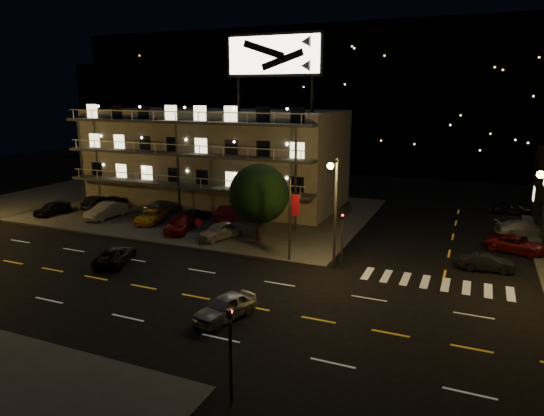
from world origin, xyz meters
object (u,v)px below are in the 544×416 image
at_px(lot_car_2, 152,216).
at_px(road_car_west, 115,256).
at_px(lot_car_7, 163,207).
at_px(tree, 258,196).
at_px(road_car_east, 225,307).
at_px(lot_car_4, 220,231).
at_px(side_car_0, 486,262).

xyz_separation_m(lot_car_2, road_car_west, (4.37, -10.25, -0.15)).
relative_size(lot_car_2, lot_car_7, 0.90).
bearing_deg(road_car_west, tree, -148.72).
relative_size(lot_car_2, road_car_east, 1.08).
distance_m(tree, road_car_west, 12.29).
relative_size(lot_car_4, road_car_west, 0.95).
bearing_deg(tree, road_car_west, -130.10).
bearing_deg(road_car_east, side_car_0, 62.70).
xyz_separation_m(lot_car_2, lot_car_7, (-1.08, 3.39, 0.10)).
bearing_deg(side_car_0, road_car_west, 103.68).
height_order(side_car_0, road_car_east, road_car_east).
distance_m(road_car_east, road_car_west, 12.77).
distance_m(lot_car_2, lot_car_4, 8.94).
distance_m(lot_car_4, side_car_0, 21.11).
distance_m(lot_car_7, road_car_west, 14.69).
distance_m(side_car_0, road_car_east, 19.45).
height_order(lot_car_7, road_car_west, lot_car_7).
height_order(lot_car_4, lot_car_7, lot_car_4).
xyz_separation_m(lot_car_2, side_car_0, (29.77, -1.02, -0.15)).
bearing_deg(tree, lot_car_2, 174.16).
relative_size(tree, lot_car_7, 1.34).
xyz_separation_m(lot_car_2, lot_car_4, (8.69, -2.13, 0.11)).
relative_size(lot_car_4, lot_car_7, 0.86).
height_order(lot_car_2, road_car_east, road_car_east).
xyz_separation_m(side_car_0, road_car_west, (-25.40, -9.23, 0.01)).
xyz_separation_m(tree, side_car_0, (17.79, 0.20, -3.44)).
bearing_deg(lot_car_7, lot_car_2, 110.20).
bearing_deg(road_car_east, road_car_west, 175.07).
height_order(lot_car_4, side_car_0, lot_car_4).
height_order(tree, road_car_west, tree).
bearing_deg(side_car_0, road_car_east, 129.59).
bearing_deg(road_car_west, side_car_0, -178.65).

